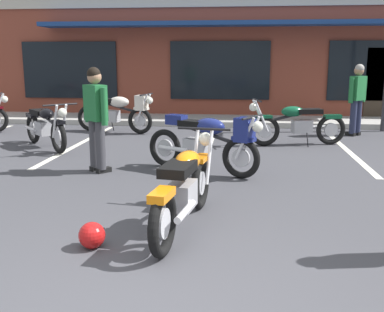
{
  "coord_description": "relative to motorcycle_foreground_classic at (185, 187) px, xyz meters",
  "views": [
    {
      "loc": [
        0.66,
        -2.72,
        1.81
      ],
      "look_at": [
        0.03,
        3.13,
        0.55
      ],
      "focal_mm": 42.9,
      "sensor_mm": 36.0,
      "label": 1
    }
  ],
  "objects": [
    {
      "name": "ground_plane",
      "position": [
        -0.08,
        1.41,
        -0.46
      ],
      "size": [
        80.0,
        80.0,
        0.0
      ],
      "primitive_type": "plane",
      "color": "#3D3D42"
    },
    {
      "name": "sidewalk_kerb",
      "position": [
        -0.08,
        8.34,
        -0.39
      ],
      "size": [
        22.0,
        1.8,
        0.14
      ],
      "primitive_type": "cube",
      "color": "#A8A59E",
      "rests_on": "ground_plane"
    },
    {
      "name": "brick_storefront_building",
      "position": [
        -0.08,
        11.92,
        1.32
      ],
      "size": [
        17.24,
        6.46,
        3.56
      ],
      "color": "brown",
      "rests_on": "ground_plane"
    },
    {
      "name": "painted_stall_lines",
      "position": [
        -0.08,
        4.74,
        -0.46
      ],
      "size": [
        11.28,
        4.8,
        0.01
      ],
      "color": "silver",
      "rests_on": "ground_plane"
    },
    {
      "name": "motorcycle_foreground_classic",
      "position": [
        0.0,
        0.0,
        0.0
      ],
      "size": [
        0.73,
        2.1,
        0.98
      ],
      "color": "black",
      "rests_on": "ground_plane"
    },
    {
      "name": "motorcycle_red_sportbike",
      "position": [
        1.76,
        5.06,
        0.0
      ],
      "size": [
        2.08,
        0.85,
        0.98
      ],
      "color": "black",
      "rests_on": "ground_plane"
    },
    {
      "name": "motorcycle_black_cruiser",
      "position": [
        -3.38,
        4.19,
        0.0
      ],
      "size": [
        1.62,
        1.68,
        0.98
      ],
      "color": "black",
      "rests_on": "ground_plane"
    },
    {
      "name": "motorcycle_blue_standard",
      "position": [
        -2.44,
        6.32,
        0.07
      ],
      "size": [
        2.07,
        0.84,
        0.98
      ],
      "color": "black",
      "rests_on": "ground_plane"
    },
    {
      "name": "motorcycle_orange_scrambler",
      "position": [
        0.05,
        2.46,
        0.07
      ],
      "size": [
        1.93,
        1.23,
        0.98
      ],
      "color": "black",
      "rests_on": "ground_plane"
    },
    {
      "name": "person_in_shorts_foreground",
      "position": [
        -1.71,
        2.35,
        0.49
      ],
      "size": [
        0.51,
        0.47,
        1.68
      ],
      "color": "black",
      "rests_on": "ground_plane"
    },
    {
      "name": "person_by_back_row",
      "position": [
        3.28,
        6.47,
        0.49
      ],
      "size": [
        0.5,
        0.49,
        1.68
      ],
      "color": "black",
      "rests_on": "ground_plane"
    },
    {
      "name": "helmet_on_pavement",
      "position": [
        -0.83,
        -0.62,
        -0.33
      ],
      "size": [
        0.26,
        0.26,
        0.26
      ],
      "color": "#B71414",
      "rests_on": "ground_plane"
    }
  ]
}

